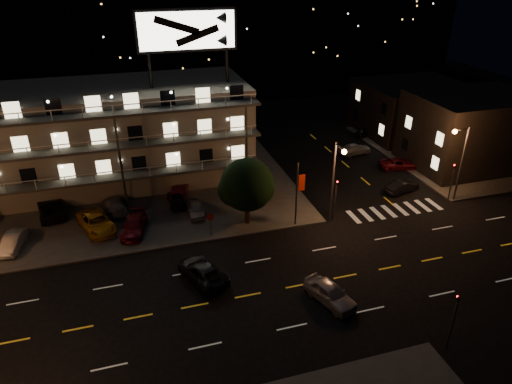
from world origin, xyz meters
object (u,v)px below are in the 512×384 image
object	(u,v)px
lot_car_4	(196,209)
side_car_0	(402,187)
tree	(246,186)
lot_car_7	(115,205)
road_car_east	(330,293)
lot_car_2	(97,223)
road_car_west	(202,271)

from	to	relation	value
lot_car_4	side_car_0	size ratio (longest dim) A/B	0.91
tree	lot_car_7	xyz separation A→B (m)	(-11.87, 5.88, -3.19)
lot_car_4	road_car_east	xyz separation A→B (m)	(7.21, -15.14, -0.01)
lot_car_2	side_car_0	xyz separation A→B (m)	(31.22, -1.16, -0.23)
lot_car_2	lot_car_4	size ratio (longest dim) A/B	1.46
side_car_0	road_car_east	bearing A→B (deg)	120.02
lot_car_4	road_car_east	bearing A→B (deg)	-62.23
lot_car_4	road_car_east	world-z (taller)	road_car_east
road_car_east	road_car_west	distance (m)	9.92
tree	lot_car_7	world-z (taller)	tree
lot_car_7	tree	bearing A→B (deg)	143.73
lot_car_7	road_car_east	bearing A→B (deg)	119.16
lot_car_2	lot_car_7	size ratio (longest dim) A/B	1.20
lot_car_2	road_car_west	bearing A→B (deg)	-69.93
side_car_0	road_car_west	size ratio (longest dim) A/B	0.77
lot_car_7	side_car_0	size ratio (longest dim) A/B	1.11
tree	lot_car_2	world-z (taller)	tree
tree	lot_car_4	size ratio (longest dim) A/B	1.79
tree	road_car_east	xyz separation A→B (m)	(2.87, -12.27, -3.22)
tree	lot_car_2	bearing A→B (deg)	168.48
tree	road_car_east	world-z (taller)	tree
lot_car_4	lot_car_7	distance (m)	8.10
lot_car_4	lot_car_7	world-z (taller)	lot_car_7
road_car_west	road_car_east	bearing A→B (deg)	127.92
lot_car_2	road_car_east	world-z (taller)	lot_car_2
tree	lot_car_2	distance (m)	14.13
lot_car_2	road_car_west	size ratio (longest dim) A/B	1.03
lot_car_2	lot_car_7	bearing A→B (deg)	43.14
lot_car_4	side_car_0	world-z (taller)	lot_car_4
road_car_east	side_car_0	bearing A→B (deg)	24.02
road_car_west	lot_car_2	bearing A→B (deg)	-70.84
tree	road_car_west	size ratio (longest dim) A/B	1.26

